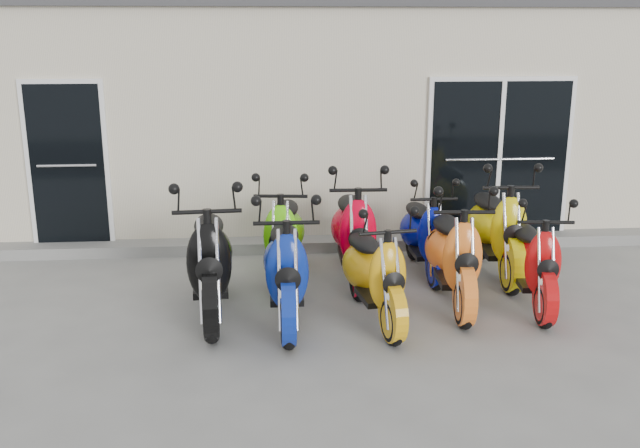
# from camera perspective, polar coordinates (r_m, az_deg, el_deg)

# --- Properties ---
(ground) EXTENTS (80.00, 80.00, 0.00)m
(ground) POSITION_cam_1_polar(r_m,az_deg,el_deg) (7.89, 0.36, -6.42)
(ground) COLOR gray
(ground) RESTS_ON ground
(building) EXTENTS (14.00, 6.00, 3.20)m
(building) POSITION_cam_1_polar(r_m,az_deg,el_deg) (12.59, -1.73, 9.31)
(building) COLOR beige
(building) RESTS_ON ground
(roof_cap) EXTENTS (14.20, 6.20, 0.16)m
(roof_cap) POSITION_cam_1_polar(r_m,az_deg,el_deg) (12.52, -1.79, 16.97)
(roof_cap) COLOR #3F3F42
(roof_cap) RESTS_ON building
(front_step) EXTENTS (14.00, 0.40, 0.15)m
(front_step) POSITION_cam_1_polar(r_m,az_deg,el_deg) (9.77, -0.68, -1.62)
(front_step) COLOR gray
(front_step) RESTS_ON ground
(door_left) EXTENTS (1.07, 0.08, 2.22)m
(door_left) POSITION_cam_1_polar(r_m,az_deg,el_deg) (9.95, -19.55, 4.83)
(door_left) COLOR black
(door_left) RESTS_ON front_step
(door_right) EXTENTS (2.02, 0.08, 2.22)m
(door_right) POSITION_cam_1_polar(r_m,az_deg,el_deg) (10.15, 14.11, 5.44)
(door_right) COLOR black
(door_right) RESTS_ON front_step
(scooter_front_black) EXTENTS (0.89, 2.13, 1.54)m
(scooter_front_black) POSITION_cam_1_polar(r_m,az_deg,el_deg) (7.46, -8.87, -1.64)
(scooter_front_black) COLOR black
(scooter_front_black) RESTS_ON ground
(scooter_front_blue) EXTENTS (0.73, 1.97, 1.45)m
(scooter_front_blue) POSITION_cam_1_polar(r_m,az_deg,el_deg) (7.23, -2.76, -2.39)
(scooter_front_blue) COLOR navy
(scooter_front_blue) RESTS_ON ground
(scooter_front_orange_a) EXTENTS (0.90, 1.86, 1.32)m
(scooter_front_orange_a) POSITION_cam_1_polar(r_m,az_deg,el_deg) (7.26, 4.37, -2.89)
(scooter_front_orange_a) COLOR #EBA610
(scooter_front_orange_a) RESTS_ON ground
(scooter_front_orange_b) EXTENTS (0.84, 1.98, 1.43)m
(scooter_front_orange_b) POSITION_cam_1_polar(r_m,az_deg,el_deg) (7.80, 10.65, -1.39)
(scooter_front_orange_b) COLOR orange
(scooter_front_orange_b) RESTS_ON ground
(scooter_front_red) EXTENTS (0.84, 1.83, 1.30)m
(scooter_front_red) POSITION_cam_1_polar(r_m,az_deg,el_deg) (7.97, 16.65, -1.89)
(scooter_front_red) COLOR red
(scooter_front_red) RESTS_ON ground
(scooter_back_green) EXTENTS (0.89, 1.96, 1.40)m
(scooter_back_green) POSITION_cam_1_polar(r_m,az_deg,el_deg) (8.46, -2.90, 0.06)
(scooter_back_green) COLOR #5EDF0C
(scooter_back_green) RESTS_ON ground
(scooter_back_red) EXTENTS (0.79, 2.04, 1.49)m
(scooter_back_red) POSITION_cam_1_polar(r_m,az_deg,el_deg) (8.45, 2.71, 0.37)
(scooter_back_red) COLOR red
(scooter_back_red) RESTS_ON ground
(scooter_back_blue) EXTENTS (0.67, 1.75, 1.28)m
(scooter_back_blue) POSITION_cam_1_polar(r_m,az_deg,el_deg) (8.77, 8.35, 0.07)
(scooter_back_blue) COLOR #040E90
(scooter_back_blue) RESTS_ON ground
(scooter_back_yellow) EXTENTS (0.82, 2.04, 1.48)m
(scooter_back_yellow) POSITION_cam_1_polar(r_m,az_deg,el_deg) (8.84, 13.99, 0.59)
(scooter_back_yellow) COLOR yellow
(scooter_back_yellow) RESTS_ON ground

